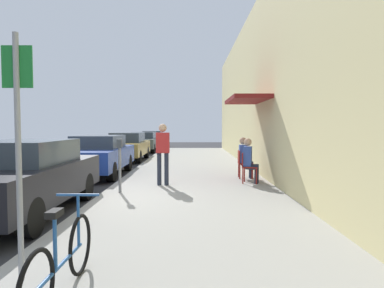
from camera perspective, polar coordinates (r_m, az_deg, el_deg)
ground_plane at (r=8.18m, az=-16.09°, el=-9.49°), size 60.00×60.00×0.00m
sidewalk_slab at (r=9.82m, az=0.08°, el=-6.93°), size 4.50×32.00×0.12m
building_facade at (r=10.07m, az=14.10°, el=10.60°), size 1.40×32.00×6.21m
parked_car_0 at (r=7.47m, az=-26.60°, el=-4.93°), size 1.80×4.40×1.47m
parked_car_1 at (r=12.46m, az=-15.54°, el=-1.76°), size 1.80×4.40×1.43m
parked_car_2 at (r=17.69m, az=-10.89°, el=-0.36°), size 1.80×4.40×1.43m
parked_car_3 at (r=23.59m, az=-8.16°, el=0.43°), size 1.80×4.40×1.37m
parked_car_4 at (r=28.80m, az=-6.68°, el=0.89°), size 1.80×4.40×1.37m
parking_meter at (r=8.50m, az=-12.14°, el=-2.91°), size 0.12×0.10×1.32m
street_sign at (r=3.99m, az=-27.30°, el=1.11°), size 0.32×0.06×2.60m
bicycle_0 at (r=3.60m, az=-21.10°, el=-17.85°), size 0.46×1.71×0.90m
cafe_chair_0 at (r=9.90m, az=9.29°, el=-3.59°), size 0.54×0.54×0.87m
seated_patron_0 at (r=9.87m, az=9.65°, el=-2.49°), size 0.50×0.45×1.29m
cafe_chair_1 at (r=10.77m, az=8.51°, el=-3.05°), size 0.46×0.46×0.87m
seated_patron_1 at (r=10.76m, az=8.83°, el=-2.03°), size 0.44×0.37×1.29m
pedestrian_standing at (r=9.37m, az=-4.99°, el=-0.88°), size 0.36×0.22×1.70m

